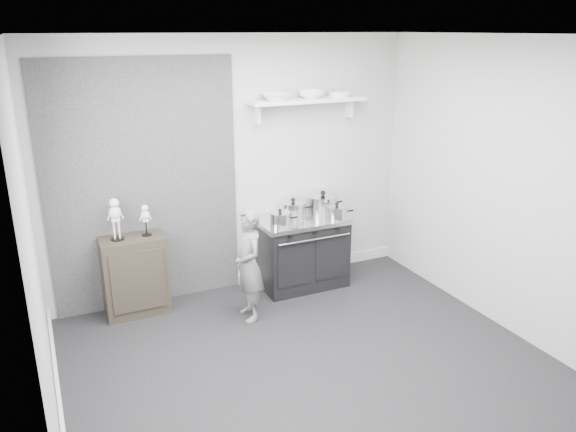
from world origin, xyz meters
The scene contains 15 objects.
ground centered at (0.00, 0.00, 0.00)m, with size 4.00×4.00×0.00m, color black.
room_shell centered at (-0.09, 0.15, 1.64)m, with size 4.02×3.62×2.71m.
wall_shelf centered at (0.80, 1.68, 2.01)m, with size 1.30×0.26×0.24m.
stove centered at (0.65, 1.48, 0.40)m, with size 0.98×0.61×0.79m.
side_cabinet centered at (-1.15, 1.61, 0.40)m, with size 0.62×0.36×0.80m, color black.
child centered at (-0.15, 1.02, 0.57)m, with size 0.41×0.27×1.13m, color slate.
pot_front_left centered at (0.34, 1.37, 0.86)m, with size 0.31×0.22×0.18m.
pot_back_left centered at (0.60, 1.61, 0.86)m, with size 0.37×0.28×0.20m.
pot_back_right centered at (0.97, 1.60, 0.88)m, with size 0.41×0.33×0.24m.
pot_front_right centered at (0.99, 1.32, 0.86)m, with size 0.32×0.23×0.18m.
skeleton_full centered at (-1.28, 1.61, 1.04)m, with size 0.13×0.09×0.48m, color silver, non-canonical shape.
skeleton_torso centered at (-1.00, 1.61, 0.98)m, with size 0.10×0.06×0.36m, color silver, non-canonical shape.
bowl_large centered at (0.43, 1.67, 2.07)m, with size 0.28×0.28×0.07m, color white.
bowl_small centered at (0.84, 1.67, 2.08)m, with size 0.27×0.27×0.08m, color white.
plate_stack centered at (1.18, 1.67, 2.07)m, with size 0.24×0.24×0.06m, color silver.
Camera 1 is at (-1.92, -3.67, 2.74)m, focal length 35.00 mm.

